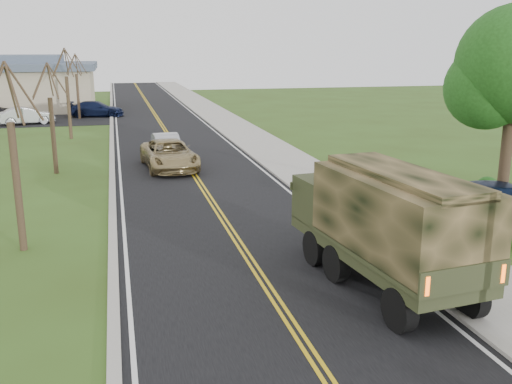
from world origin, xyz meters
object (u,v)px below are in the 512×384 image
object	(u,v)px
suv_champagne	(169,155)
pickup_navy	(504,204)
military_truck	(386,219)
sedan_silver	(167,145)

from	to	relation	value
suv_champagne	pickup_navy	world-z (taller)	pickup_navy
suv_champagne	pickup_navy	size ratio (longest dim) A/B	1.03
military_truck	suv_champagne	bearing A→B (deg)	97.26
suv_champagne	pickup_navy	bearing A→B (deg)	-53.93
sedan_silver	military_truck	bearing A→B (deg)	-82.37
suv_champagne	pickup_navy	xyz separation A→B (m)	(11.19, -13.07, 0.01)
military_truck	suv_champagne	distance (m)	17.86
suv_champagne	military_truck	bearing A→B (deg)	-80.91
military_truck	pickup_navy	distance (m)	8.28
suv_champagne	sedan_silver	size ratio (longest dim) A/B	1.34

